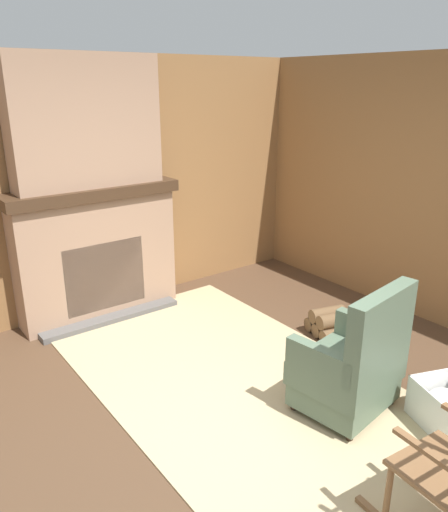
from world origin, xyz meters
The scene contains 9 objects.
ground_plane centered at (0.00, 0.00, 0.00)m, with size 14.00×14.00×0.00m, color #4C3523.
wood_panel_wall_left centered at (-2.64, 0.00, 1.30)m, with size 0.06×5.82×2.59m.
fireplace_hearth centered at (-2.42, 0.00, 0.67)m, with size 0.57×1.72×1.36m.
chimney_breast centered at (-2.43, 0.00, 1.96)m, with size 0.32×1.42×1.22m.
area_rug centered at (-0.42, 0.34, 0.01)m, with size 3.84×2.00×0.01m.
armchair centered at (0.24, 0.78, 0.37)m, with size 0.69×0.79×1.01m.
firewood_stack centered at (-0.64, 1.57, 0.12)m, with size 0.50×0.45×0.26m.
oil_lamp_vase centered at (-2.47, -0.27, 1.45)m, with size 0.10×0.10×0.25m.
storage_case centered at (-2.47, 0.66, 1.42)m, with size 0.14×0.20×0.14m.
Camera 1 is at (2.19, -1.84, 2.32)m, focal length 35.00 mm.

